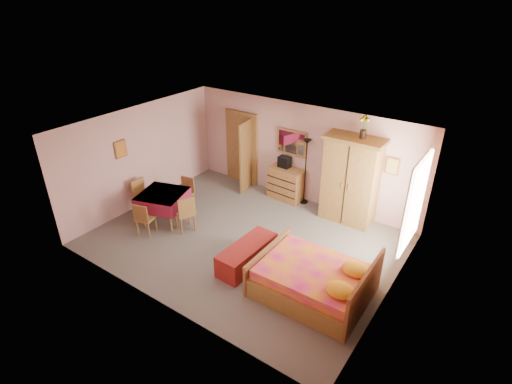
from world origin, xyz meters
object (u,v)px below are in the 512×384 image
Objects in this scene: chest_of_drawers at (286,184)px; chair_west at (144,197)px; bed at (313,273)px; dining_table at (164,207)px; chair_north at (185,194)px; floor_lamp at (305,172)px; wardrobe at (351,180)px; wall_mirror at (292,143)px; bench at (247,255)px; chair_south at (146,218)px; stereo at (284,162)px; sunflower_vase at (364,127)px; chair_east at (185,213)px.

chest_of_drawers is 1.08× the size of chair_west.
bed is 4.22m from dining_table.
chair_north is (-1.85, -1.96, -0.03)m from chest_of_drawers.
chest_of_drawers is 0.53× the size of floor_lamp.
floor_lamp reaches higher than dining_table.
chest_of_drawers is 0.44× the size of wardrobe.
chair_west is at bearing -132.03° from wall_mirror.
chair_south is (-2.62, -0.38, 0.17)m from bench.
chair_north is (-1.75, -2.01, -0.62)m from stereo.
wall_mirror is 4.02m from chair_west.
chest_of_drawers reaches higher than chair_south.
wardrobe is at bearing 1.29° from chest_of_drawers.
dining_table is 1.18× the size of chair_west.
dining_table is at bearing 80.04° from chair_north.
sunflower_vase is (1.94, -0.25, 0.86)m from wall_mirror.
sunflower_vase is 5.35m from chair_south.
dining_table is at bearing -122.95° from wall_mirror.
chair_west is at bearing -132.30° from stereo.
floor_lamp is at bearing 49.41° from dining_table.
chair_north is at bearing 160.17° from bench.
sunflower_vase is at bearing -162.27° from chair_north.
stereo reaches higher than chair_north.
bed reaches higher than dining_table.
stereo is at bearing 3.36° from chair_east.
chair_east is at bearing 29.80° from chair_south.
dining_table is 0.72m from chair_west.
chair_north is at bearing -130.95° from stereo.
chair_south is (-1.68, -3.37, -0.62)m from stereo.
chair_south is 0.89m from chair_east.
bench is 3.43m from chair_west.
chest_of_drawers is 1.04× the size of chair_east.
chest_of_drawers is 1.80× the size of sunflower_vase.
chair_east reaches higher than chest_of_drawers.
dining_table reaches higher than bench.
chair_east is (0.69, -0.72, 0.04)m from chair_north.
chest_of_drawers is 1.13× the size of chair_north.
chair_north is (-1.85, -2.17, -1.14)m from wall_mirror.
wardrobe is (1.80, -0.07, 0.63)m from chest_of_drawers.
bench is 2.86m from chair_north.
chair_north is (-0.07, 1.35, 0.00)m from chair_south.
stereo is 2.98m from chair_east.
chair_west is (-0.72, 0.01, 0.06)m from dining_table.
chair_north is (-3.65, -1.89, -0.66)m from wardrobe.
chair_south is (-1.78, -3.52, -1.14)m from wall_mirror.
floor_lamp is 2.10m from sunflower_vase.
wardrobe is (1.90, -0.13, 0.04)m from stereo.
chair_west is at bearing -138.27° from floor_lamp.
wall_mirror is at bearing 166.69° from floor_lamp.
chest_of_drawers reaches higher than dining_table.
chest_of_drawers reaches higher than bench.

